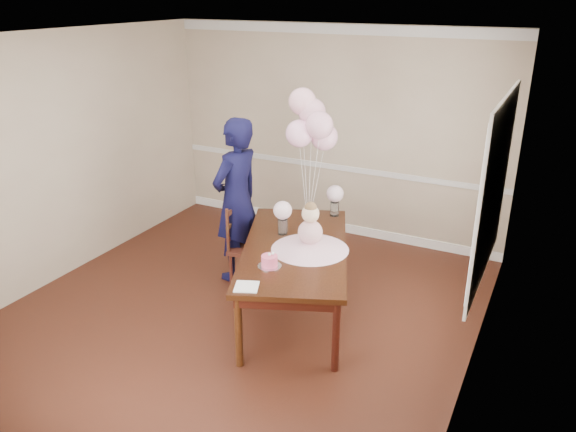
{
  "coord_description": "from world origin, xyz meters",
  "views": [
    {
      "loc": [
        2.67,
        -4.12,
        3.07
      ],
      "look_at": [
        0.42,
        0.34,
        1.05
      ],
      "focal_mm": 35.0,
      "sensor_mm": 36.0,
      "label": 1
    }
  ],
  "objects_px": {
    "birthday_cake": "(269,261)",
    "woman": "(237,200)",
    "dining_table_top": "(295,249)",
    "dining_chair_seat": "(249,249)"
  },
  "relations": [
    {
      "from": "birthday_cake",
      "to": "dining_chair_seat",
      "type": "xyz_separation_m",
      "value": [
        -0.72,
        0.85,
        -0.39
      ]
    },
    {
      "from": "dining_chair_seat",
      "to": "woman",
      "type": "bearing_deg",
      "value": 147.05
    },
    {
      "from": "dining_chair_seat",
      "to": "woman",
      "type": "relative_size",
      "value": 0.22
    },
    {
      "from": "birthday_cake",
      "to": "woman",
      "type": "bearing_deg",
      "value": 134.46
    },
    {
      "from": "woman",
      "to": "birthday_cake",
      "type": "bearing_deg",
      "value": 55.02
    },
    {
      "from": "dining_chair_seat",
      "to": "woman",
      "type": "height_order",
      "value": "woman"
    },
    {
      "from": "dining_table_top",
      "to": "dining_chair_seat",
      "type": "height_order",
      "value": "dining_table_top"
    },
    {
      "from": "woman",
      "to": "dining_table_top",
      "type": "bearing_deg",
      "value": 75.09
    },
    {
      "from": "birthday_cake",
      "to": "dining_chair_seat",
      "type": "bearing_deg",
      "value": 130.25
    },
    {
      "from": "dining_chair_seat",
      "to": "dining_table_top",
      "type": "bearing_deg",
      "value": -36.64
    }
  ]
}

